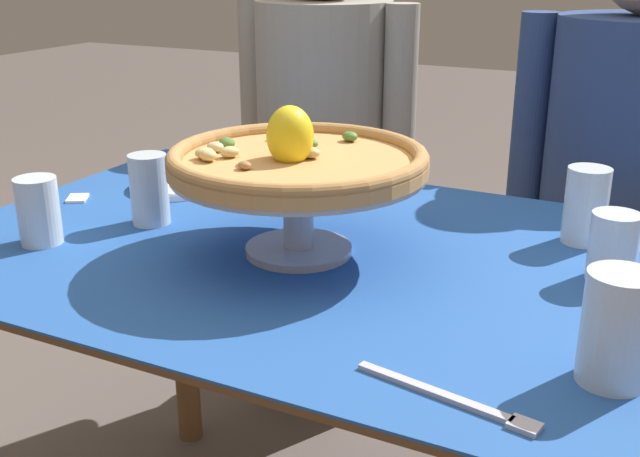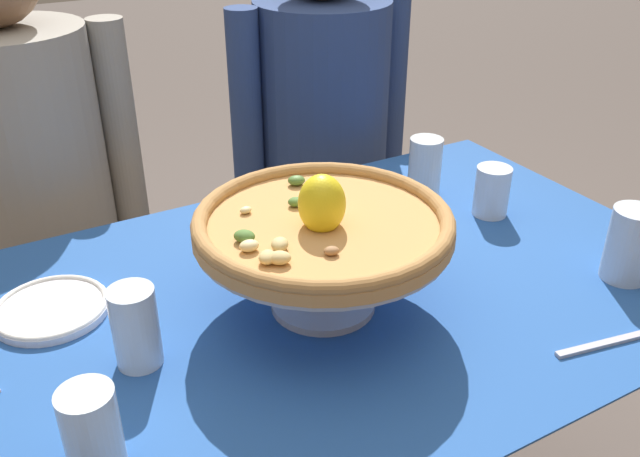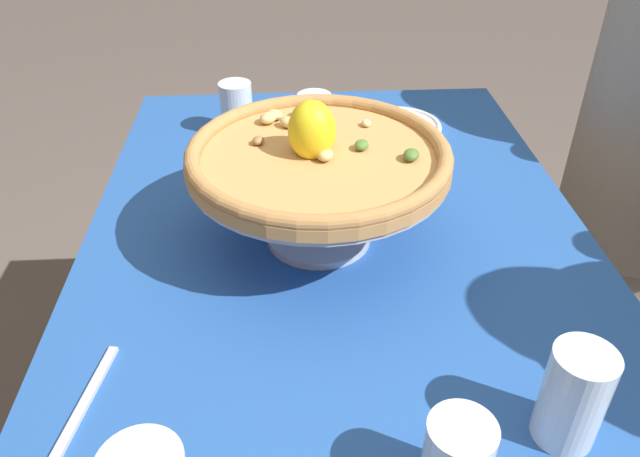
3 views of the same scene
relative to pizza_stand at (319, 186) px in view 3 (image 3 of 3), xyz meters
The scene contains 9 objects.
dining_table 0.22m from the pizza_stand, 39.06° to the left, with size 1.29×0.83×0.74m.
pizza_stand is the anchor object (origin of this frame).
pizza 0.06m from the pizza_stand, 155.83° to the right, with size 0.40×0.40×0.10m.
water_glass_front_left 0.43m from the pizza_stand, 159.37° to the right, with size 0.07×0.07×0.11m.
water_glass_side_left 0.30m from the pizza_stand, behind, with size 0.07×0.07×0.12m.
water_glass_back_right 0.47m from the pizza_stand, 32.76° to the left, with size 0.07×0.07×0.13m.
side_plate 0.44m from the pizza_stand, 153.06° to the left, with size 0.18×0.18×0.02m.
dinner_fork 0.47m from the pizza_stand, 40.83° to the right, with size 0.21×0.06×0.01m.
sugar_packet 0.52m from the pizza_stand, behind, with size 0.05×0.04×0.01m, color white.
Camera 3 is at (0.77, -0.08, 1.33)m, focal length 34.79 mm.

